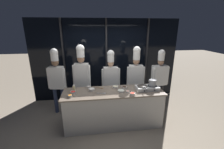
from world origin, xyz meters
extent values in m
plane|color=gray|center=(0.00, 0.00, 0.00)|extent=(24.00, 24.00, 0.00)
cube|color=black|center=(0.00, 1.63, 1.35)|extent=(4.91, 0.04, 2.70)
cube|color=#232326|center=(-1.39, 1.59, 1.35)|extent=(0.05, 0.05, 2.70)
cube|color=#232326|center=(0.00, 1.59, 1.35)|extent=(0.05, 0.05, 2.70)
cube|color=#232326|center=(1.39, 1.59, 1.35)|extent=(0.05, 0.05, 2.70)
cube|color=beige|center=(0.00, 0.00, 0.45)|extent=(2.38, 0.72, 0.89)
cube|color=#756656|center=(0.00, 0.00, 0.91)|extent=(2.45, 0.76, 0.03)
cube|color=silver|center=(0.85, -0.03, 0.97)|extent=(0.56, 0.31, 0.09)
cylinder|color=black|center=(0.72, -0.03, 1.02)|extent=(0.22, 0.22, 0.01)
cylinder|color=black|center=(0.72, -0.19, 0.97)|extent=(0.03, 0.01, 0.03)
cylinder|color=black|center=(0.98, -0.03, 1.02)|extent=(0.22, 0.22, 0.01)
cylinder|color=black|center=(0.98, -0.19, 0.97)|extent=(0.03, 0.01, 0.03)
cylinder|color=#38332D|center=(0.72, -0.03, 1.03)|extent=(0.24, 0.24, 0.01)
cone|color=#38332D|center=(0.72, -0.03, 1.05)|extent=(0.26, 0.26, 0.04)
cylinder|color=black|center=(0.72, -0.25, 1.06)|extent=(0.02, 0.19, 0.02)
cylinder|color=#93969B|center=(0.98, -0.03, 1.10)|extent=(0.17, 0.17, 0.15)
torus|color=#93969B|center=(0.98, -0.03, 1.18)|extent=(0.18, 0.18, 0.01)
torus|color=#93969B|center=(0.88, -0.03, 1.15)|extent=(0.01, 0.05, 0.05)
torus|color=#93969B|center=(1.07, -0.03, 1.15)|extent=(0.01, 0.05, 0.05)
cylinder|color=beige|center=(-0.95, 0.13, 1.00)|extent=(0.06, 0.06, 0.15)
cone|color=white|center=(-0.95, 0.13, 1.09)|extent=(0.05, 0.05, 0.04)
cylinder|color=silver|center=(-0.96, -0.01, 0.95)|extent=(0.13, 0.13, 0.05)
torus|color=silver|center=(-0.96, -0.01, 0.97)|extent=(0.13, 0.13, 0.01)
cylinder|color=red|center=(-0.96, -0.01, 0.96)|extent=(0.11, 0.11, 0.03)
cylinder|color=silver|center=(0.08, 0.21, 0.95)|extent=(0.15, 0.15, 0.04)
torus|color=silver|center=(0.08, 0.21, 0.97)|extent=(0.15, 0.15, 0.01)
cylinder|color=beige|center=(0.08, 0.21, 0.96)|extent=(0.12, 0.12, 0.02)
cylinder|color=silver|center=(0.31, 0.15, 0.94)|extent=(0.14, 0.14, 0.04)
torus|color=silver|center=(0.31, 0.15, 0.96)|extent=(0.14, 0.14, 0.01)
cylinder|color=#382319|center=(0.31, 0.15, 0.95)|extent=(0.11, 0.11, 0.02)
cylinder|color=silver|center=(0.33, -0.12, 0.94)|extent=(0.09, 0.09, 0.04)
torus|color=silver|center=(0.33, -0.12, 0.96)|extent=(0.09, 0.09, 0.01)
cylinder|color=#EAA893|center=(0.33, -0.12, 0.95)|extent=(0.08, 0.08, 0.02)
cylinder|color=silver|center=(0.40, -0.28, 0.95)|extent=(0.13, 0.13, 0.05)
torus|color=silver|center=(0.40, -0.28, 0.98)|extent=(0.13, 0.13, 0.01)
cylinder|color=#B22D1E|center=(0.40, -0.28, 0.97)|extent=(0.11, 0.11, 0.03)
cylinder|color=silver|center=(0.18, -0.06, 0.94)|extent=(0.17, 0.17, 0.04)
torus|color=silver|center=(0.18, -0.06, 0.96)|extent=(0.17, 0.17, 0.01)
cylinder|color=silver|center=(0.18, -0.06, 0.95)|extent=(0.14, 0.14, 0.02)
cylinder|color=silver|center=(-0.53, 0.10, 0.95)|extent=(0.14, 0.14, 0.05)
torus|color=silver|center=(-0.53, 0.10, 0.98)|extent=(0.14, 0.14, 0.01)
cylinder|color=white|center=(-0.53, 0.10, 0.96)|extent=(0.12, 0.12, 0.03)
cylinder|color=silver|center=(-1.01, -0.19, 0.95)|extent=(0.10, 0.10, 0.05)
torus|color=silver|center=(-1.01, -0.19, 0.98)|extent=(0.10, 0.10, 0.01)
cylinder|color=orange|center=(-1.01, -0.19, 0.96)|extent=(0.08, 0.08, 0.03)
cylinder|color=silver|center=(-0.60, 0.29, 0.95)|extent=(0.10, 0.10, 0.05)
torus|color=silver|center=(-0.60, 0.29, 0.97)|extent=(0.10, 0.10, 0.01)
cylinder|color=silver|center=(-0.60, 0.29, 0.96)|extent=(0.08, 0.08, 0.03)
cube|color=#B2B5BA|center=(-0.34, -0.09, 0.93)|extent=(0.15, 0.04, 0.01)
ellipsoid|color=#B2B5BA|center=(-0.23, -0.11, 0.93)|extent=(0.08, 0.06, 0.02)
cube|color=olive|center=(-0.36, 0.25, 0.93)|extent=(0.15, 0.08, 0.01)
ellipsoid|color=olive|center=(-0.25, 0.20, 0.93)|extent=(0.09, 0.07, 0.02)
cylinder|color=#2D3856|center=(-1.37, 0.75, 0.39)|extent=(0.10, 0.10, 0.77)
cylinder|color=#2D3856|center=(-1.58, 0.78, 0.39)|extent=(0.10, 0.10, 0.77)
cube|color=white|center=(-1.47, 0.77, 1.09)|extent=(0.41, 0.25, 0.63)
cylinder|color=white|center=(-1.27, 0.71, 1.07)|extent=(0.08, 0.08, 0.58)
cylinder|color=white|center=(-1.69, 0.77, 1.07)|extent=(0.08, 0.08, 0.58)
sphere|color=brown|center=(-1.47, 0.77, 1.51)|extent=(0.18, 0.18, 0.18)
cylinder|color=white|center=(-1.47, 0.77, 1.68)|extent=(0.19, 0.19, 0.23)
sphere|color=white|center=(-1.47, 0.77, 1.79)|extent=(0.21, 0.21, 0.21)
cylinder|color=#232326|center=(-0.68, 0.67, 0.41)|extent=(0.10, 0.10, 0.82)
cylinder|color=#232326|center=(-0.88, 0.70, 0.41)|extent=(0.10, 0.10, 0.82)
cube|color=white|center=(-0.78, 0.69, 1.15)|extent=(0.40, 0.25, 0.66)
cylinder|color=white|center=(-0.58, 0.63, 1.14)|extent=(0.07, 0.07, 0.61)
cylinder|color=white|center=(-0.99, 0.69, 1.14)|extent=(0.07, 0.07, 0.61)
sphere|color=#A87A5B|center=(-0.78, 0.69, 1.60)|extent=(0.20, 0.20, 0.20)
cylinder|color=white|center=(-0.78, 0.69, 1.77)|extent=(0.21, 0.21, 0.22)
sphere|color=white|center=(-0.78, 0.69, 1.88)|extent=(0.22, 0.22, 0.22)
cylinder|color=#2D3856|center=(0.15, 0.75, 0.37)|extent=(0.11, 0.11, 0.74)
cylinder|color=#2D3856|center=(-0.08, 0.75, 0.37)|extent=(0.11, 0.11, 0.74)
cube|color=white|center=(0.03, 0.75, 1.03)|extent=(0.41, 0.21, 0.60)
cylinder|color=white|center=(0.26, 0.72, 1.02)|extent=(0.08, 0.08, 0.55)
cylinder|color=white|center=(-0.19, 0.72, 1.02)|extent=(0.08, 0.08, 0.55)
sphere|color=tan|center=(0.03, 0.75, 1.44)|extent=(0.18, 0.18, 0.18)
cylinder|color=white|center=(0.03, 0.75, 1.61)|extent=(0.18, 0.18, 0.23)
sphere|color=white|center=(0.03, 0.75, 1.72)|extent=(0.20, 0.20, 0.20)
cylinder|color=#232326|center=(0.86, 0.66, 0.38)|extent=(0.10, 0.10, 0.77)
cylinder|color=#232326|center=(0.65, 0.69, 0.38)|extent=(0.10, 0.10, 0.77)
cube|color=white|center=(0.75, 0.67, 1.07)|extent=(0.41, 0.26, 0.62)
cylinder|color=white|center=(0.96, 0.61, 1.06)|extent=(0.08, 0.08, 0.57)
cylinder|color=white|center=(0.53, 0.67, 1.06)|extent=(0.08, 0.08, 0.57)
sphere|color=#A87A5B|center=(0.75, 0.67, 1.50)|extent=(0.18, 0.18, 0.18)
cylinder|color=white|center=(0.75, 0.67, 1.68)|extent=(0.19, 0.19, 0.27)
sphere|color=white|center=(0.75, 0.67, 1.82)|extent=(0.21, 0.21, 0.21)
cylinder|color=#232326|center=(1.63, 0.73, 0.37)|extent=(0.11, 0.11, 0.74)
cylinder|color=#232326|center=(1.39, 0.70, 0.37)|extent=(0.11, 0.11, 0.74)
cube|color=white|center=(1.51, 0.72, 1.04)|extent=(0.47, 0.29, 0.60)
cylinder|color=white|center=(1.76, 0.72, 1.02)|extent=(0.09, 0.09, 0.55)
cylinder|color=white|center=(1.27, 0.65, 1.02)|extent=(0.09, 0.09, 0.55)
sphere|color=#A87A5B|center=(1.51, 0.72, 1.45)|extent=(0.18, 0.18, 0.18)
cylinder|color=white|center=(1.51, 0.72, 1.60)|extent=(0.19, 0.19, 0.21)
sphere|color=white|center=(1.51, 0.72, 1.71)|extent=(0.20, 0.20, 0.20)
camera|label=1|loc=(-0.50, -3.34, 2.41)|focal=24.00mm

